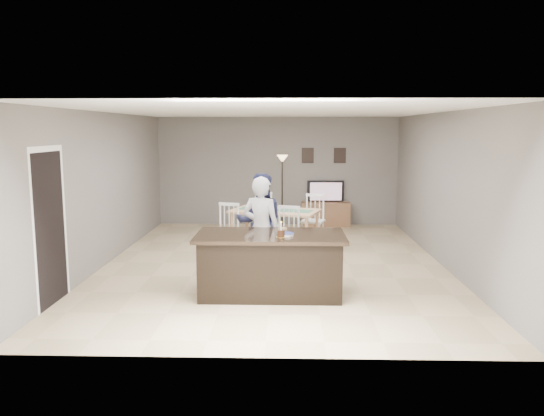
{
  "coord_description": "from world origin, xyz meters",
  "views": [
    {
      "loc": [
        0.23,
        -9.3,
        2.4
      ],
      "look_at": [
        -0.02,
        -0.3,
        1.06
      ],
      "focal_mm": 35.0,
      "sensor_mm": 36.0,
      "label": 1
    }
  ],
  "objects_px": {
    "birthday_cake": "(281,233)",
    "television": "(326,191)",
    "dining_table": "(275,217)",
    "kitchen_island": "(271,264)",
    "woman": "(261,230)",
    "man": "(260,222)",
    "plate_stack": "(285,234)",
    "floor_lamp": "(282,172)",
    "tv_console": "(326,214)"
  },
  "relations": [
    {
      "from": "kitchen_island",
      "to": "floor_lamp",
      "type": "bearing_deg",
      "value": 88.63
    },
    {
      "from": "dining_table",
      "to": "floor_lamp",
      "type": "height_order",
      "value": "floor_lamp"
    },
    {
      "from": "birthday_cake",
      "to": "floor_lamp",
      "type": "relative_size",
      "value": 0.12
    },
    {
      "from": "tv_console",
      "to": "dining_table",
      "type": "bearing_deg",
      "value": -114.76
    },
    {
      "from": "kitchen_island",
      "to": "television",
      "type": "distance_m",
      "value": 5.78
    },
    {
      "from": "man",
      "to": "television",
      "type": "bearing_deg",
      "value": -110.74
    },
    {
      "from": "man",
      "to": "plate_stack",
      "type": "relative_size",
      "value": 6.92
    },
    {
      "from": "woman",
      "to": "floor_lamp",
      "type": "bearing_deg",
      "value": -72.81
    },
    {
      "from": "television",
      "to": "dining_table",
      "type": "height_order",
      "value": "television"
    },
    {
      "from": "television",
      "to": "man",
      "type": "relative_size",
      "value": 0.55
    },
    {
      "from": "birthday_cake",
      "to": "dining_table",
      "type": "relative_size",
      "value": 0.1
    },
    {
      "from": "plate_stack",
      "to": "tv_console",
      "type": "bearing_deg",
      "value": 80.18
    },
    {
      "from": "man",
      "to": "tv_console",
      "type": "bearing_deg",
      "value": -111.03
    },
    {
      "from": "woman",
      "to": "man",
      "type": "relative_size",
      "value": 1.01
    },
    {
      "from": "birthday_cake",
      "to": "television",
      "type": "bearing_deg",
      "value": 79.88
    },
    {
      "from": "man",
      "to": "birthday_cake",
      "type": "xyz_separation_m",
      "value": [
        0.38,
        -1.57,
        0.12
      ]
    },
    {
      "from": "kitchen_island",
      "to": "television",
      "type": "bearing_deg",
      "value": 77.99
    },
    {
      "from": "man",
      "to": "plate_stack",
      "type": "xyz_separation_m",
      "value": [
        0.44,
        -1.47,
        0.09
      ]
    },
    {
      "from": "birthday_cake",
      "to": "plate_stack",
      "type": "bearing_deg",
      "value": 58.94
    },
    {
      "from": "kitchen_island",
      "to": "woman",
      "type": "bearing_deg",
      "value": 104.6
    },
    {
      "from": "tv_console",
      "to": "floor_lamp",
      "type": "relative_size",
      "value": 0.67
    },
    {
      "from": "kitchen_island",
      "to": "tv_console",
      "type": "distance_m",
      "value": 5.7
    },
    {
      "from": "plate_stack",
      "to": "floor_lamp",
      "type": "distance_m",
      "value": 5.24
    },
    {
      "from": "television",
      "to": "woman",
      "type": "xyz_separation_m",
      "value": [
        -1.36,
        -5.01,
        -0.02
      ]
    },
    {
      "from": "man",
      "to": "floor_lamp",
      "type": "bearing_deg",
      "value": -97.65
    },
    {
      "from": "woman",
      "to": "television",
      "type": "bearing_deg",
      "value": -84.39
    },
    {
      "from": "television",
      "to": "man",
      "type": "height_order",
      "value": "man"
    },
    {
      "from": "kitchen_island",
      "to": "woman",
      "type": "xyz_separation_m",
      "value": [
        -0.16,
        0.63,
        0.39
      ]
    },
    {
      "from": "tv_console",
      "to": "television",
      "type": "bearing_deg",
      "value": 90.0
    },
    {
      "from": "television",
      "to": "dining_table",
      "type": "xyz_separation_m",
      "value": [
        -1.2,
        -2.68,
        -0.2
      ]
    },
    {
      "from": "kitchen_island",
      "to": "plate_stack",
      "type": "distance_m",
      "value": 0.53
    },
    {
      "from": "plate_stack",
      "to": "woman",
      "type": "bearing_deg",
      "value": 116.93
    },
    {
      "from": "man",
      "to": "dining_table",
      "type": "height_order",
      "value": "man"
    },
    {
      "from": "floor_lamp",
      "to": "man",
      "type": "bearing_deg",
      "value": -95.27
    },
    {
      "from": "man",
      "to": "plate_stack",
      "type": "bearing_deg",
      "value": 104.31
    },
    {
      "from": "floor_lamp",
      "to": "tv_console",
      "type": "bearing_deg",
      "value": 23.51
    },
    {
      "from": "birthday_cake",
      "to": "dining_table",
      "type": "xyz_separation_m",
      "value": [
        -0.16,
        3.18,
        -0.29
      ]
    },
    {
      "from": "woman",
      "to": "birthday_cake",
      "type": "distance_m",
      "value": 0.91
    },
    {
      "from": "tv_console",
      "to": "man",
      "type": "bearing_deg",
      "value": -108.65
    },
    {
      "from": "woman",
      "to": "dining_table",
      "type": "distance_m",
      "value": 2.34
    },
    {
      "from": "kitchen_island",
      "to": "man",
      "type": "xyz_separation_m",
      "value": [
        -0.22,
        1.35,
        0.38
      ]
    },
    {
      "from": "kitchen_island",
      "to": "dining_table",
      "type": "relative_size",
      "value": 0.93
    },
    {
      "from": "birthday_cake",
      "to": "dining_table",
      "type": "distance_m",
      "value": 3.19
    },
    {
      "from": "floor_lamp",
      "to": "plate_stack",
      "type": "bearing_deg",
      "value": -88.97
    },
    {
      "from": "tv_console",
      "to": "television",
      "type": "relative_size",
      "value": 1.31
    },
    {
      "from": "birthday_cake",
      "to": "plate_stack",
      "type": "distance_m",
      "value": 0.12
    },
    {
      "from": "man",
      "to": "floor_lamp",
      "type": "height_order",
      "value": "floor_lamp"
    },
    {
      "from": "man",
      "to": "plate_stack",
      "type": "height_order",
      "value": "man"
    },
    {
      "from": "kitchen_island",
      "to": "dining_table",
      "type": "distance_m",
      "value": 2.97
    },
    {
      "from": "birthday_cake",
      "to": "floor_lamp",
      "type": "distance_m",
      "value": 5.34
    }
  ]
}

